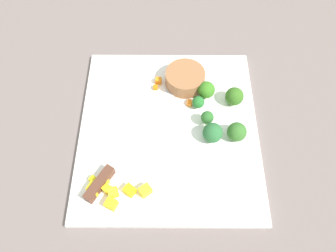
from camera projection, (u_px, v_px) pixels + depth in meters
ground_plane at (168, 131)px, 0.71m from camera, size 4.00×4.00×0.00m
cutting_board at (168, 130)px, 0.71m from camera, size 0.42×0.38×0.01m
prep_bowl at (184, 78)px, 0.75m from camera, size 0.09×0.09×0.04m
chef_knife at (122, 154)px, 0.66m from camera, size 0.33×0.21×0.02m
carrot_dice_0 at (189, 103)px, 0.73m from camera, size 0.01×0.01×0.01m
carrot_dice_1 at (155, 87)px, 0.75m from camera, size 0.01×0.01×0.01m
carrot_dice_2 at (158, 81)px, 0.76m from camera, size 0.01×0.01×0.01m
pepper_dice_0 at (92, 179)px, 0.64m from camera, size 0.02×0.02×0.01m
pepper_dice_1 at (105, 181)px, 0.64m from camera, size 0.02×0.02×0.01m
pepper_dice_2 at (129, 190)px, 0.63m from camera, size 0.03×0.03×0.02m
pepper_dice_3 at (144, 190)px, 0.62m from camera, size 0.03×0.03×0.02m
pepper_dice_4 at (93, 189)px, 0.63m from camera, size 0.03×0.03×0.02m
pepper_dice_5 at (112, 193)px, 0.62m from camera, size 0.02×0.02×0.02m
pepper_dice_6 at (110, 204)px, 0.61m from camera, size 0.03×0.03×0.02m
pepper_dice_7 at (106, 189)px, 0.63m from camera, size 0.02×0.02×0.01m
broccoli_floret_0 at (236, 132)px, 0.68m from camera, size 0.04×0.04×0.04m
broccoli_floret_1 at (212, 133)px, 0.67m from camera, size 0.04×0.04×0.04m
broccoli_floret_2 at (206, 118)px, 0.69m from camera, size 0.03×0.03×0.04m
broccoli_floret_3 at (234, 96)px, 0.72m from camera, size 0.04×0.04×0.04m
broccoli_floret_4 at (206, 90)px, 0.73m from camera, size 0.04×0.04×0.04m
broccoli_floret_5 at (197, 102)px, 0.72m from camera, size 0.03×0.03×0.03m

